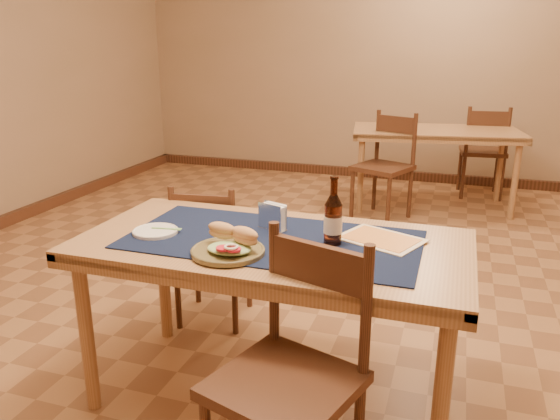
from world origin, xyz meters
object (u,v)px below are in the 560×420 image
(chair_main_far, at_px, (211,251))
(main_table, at_px, (273,258))
(beer_bottle, at_px, (333,219))
(chair_main_near, at_px, (292,373))
(back_table, at_px, (435,138))
(napkin_holder, at_px, (273,217))
(sandwich_plate, at_px, (230,246))

(chair_main_far, bearing_deg, main_table, -45.30)
(chair_main_far, distance_m, beer_bottle, 1.05)
(main_table, bearing_deg, chair_main_near, -64.40)
(chair_main_far, height_order, chair_main_near, chair_main_near)
(chair_main_far, bearing_deg, back_table, 69.07)
(main_table, relative_size, chair_main_far, 1.95)
(back_table, xyz_separation_m, napkin_holder, (-0.53, -3.16, 0.14))
(chair_main_far, relative_size, chair_main_near, 0.88)
(chair_main_near, distance_m, sandwich_plate, 0.54)
(napkin_holder, bearing_deg, chair_main_far, 139.12)
(chair_main_far, bearing_deg, napkin_holder, -40.88)
(chair_main_far, distance_m, chair_main_near, 1.32)
(napkin_holder, bearing_deg, chair_main_near, -65.62)
(main_table, relative_size, sandwich_plate, 5.60)
(sandwich_plate, xyz_separation_m, beer_bottle, (0.35, 0.23, 0.07))
(main_table, bearing_deg, beer_bottle, 5.53)
(sandwich_plate, distance_m, napkin_holder, 0.33)
(main_table, relative_size, back_table, 0.99)
(main_table, relative_size, napkin_holder, 11.45)
(main_table, xyz_separation_m, napkin_holder, (-0.04, 0.11, 0.14))
(beer_bottle, distance_m, napkin_holder, 0.30)
(main_table, distance_m, napkin_holder, 0.19)
(chair_main_near, xyz_separation_m, sandwich_plate, (-0.34, 0.29, 0.30))
(chair_main_far, xyz_separation_m, sandwich_plate, (0.45, -0.76, 0.36))
(chair_main_far, xyz_separation_m, beer_bottle, (0.80, -0.53, 0.43))
(back_table, bearing_deg, chair_main_far, -110.93)
(sandwich_plate, bearing_deg, back_table, 80.39)
(main_table, xyz_separation_m, sandwich_plate, (-0.10, -0.21, 0.12))
(back_table, height_order, sandwich_plate, sandwich_plate)
(main_table, bearing_deg, back_table, 81.53)
(back_table, height_order, chair_main_far, chair_main_far)
(sandwich_plate, xyz_separation_m, napkin_holder, (0.06, 0.32, 0.02))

